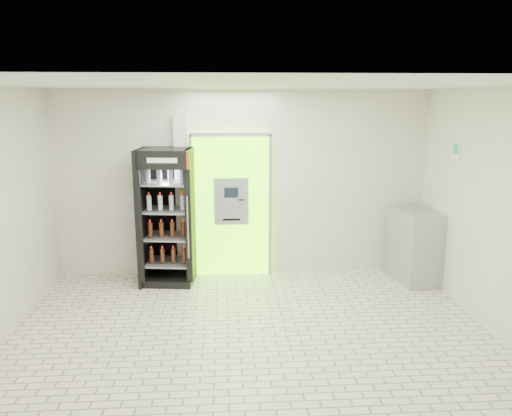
{
  "coord_description": "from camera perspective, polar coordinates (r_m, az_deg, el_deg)",
  "views": [
    {
      "loc": [
        -0.31,
        -5.48,
        2.86
      ],
      "look_at": [
        0.12,
        1.2,
        1.38
      ],
      "focal_mm": 35.0,
      "sensor_mm": 36.0,
      "label": 1
    }
  ],
  "objects": [
    {
      "name": "pillar",
      "position": [
        8.11,
        -8.39,
        1.25
      ],
      "size": [
        0.22,
        0.11,
        2.6
      ],
      "color": "silver",
      "rests_on": "ground"
    },
    {
      "name": "room_shell",
      "position": [
        5.58,
        -0.48,
        1.97
      ],
      "size": [
        6.0,
        6.0,
        6.0
      ],
      "color": "silver",
      "rests_on": "ground"
    },
    {
      "name": "beverage_cooler",
      "position": [
        7.89,
        -10.09,
        -1.24
      ],
      "size": [
        0.87,
        0.81,
        2.11
      ],
      "rotation": [
        0.0,
        0.0,
        -0.11
      ],
      "color": "black",
      "rests_on": "ground"
    },
    {
      "name": "exit_sign",
      "position": [
        7.66,
        21.93,
        6.06
      ],
      "size": [
        0.02,
        0.22,
        0.26
      ],
      "color": "white",
      "rests_on": "room_shell"
    },
    {
      "name": "ground",
      "position": [
        6.18,
        -0.45,
        -15.06
      ],
      "size": [
        6.0,
        6.0,
        0.0
      ],
      "primitive_type": "plane",
      "color": "beige",
      "rests_on": "ground"
    },
    {
      "name": "atm_assembly",
      "position": [
        8.07,
        -2.85,
        0.39
      ],
      "size": [
        1.3,
        0.24,
        2.33
      ],
      "color": "#73FE05",
      "rests_on": "ground"
    },
    {
      "name": "steel_cabinet",
      "position": [
        8.29,
        17.81,
        -4.13
      ],
      "size": [
        0.68,
        0.93,
        1.15
      ],
      "rotation": [
        0.0,
        0.0,
        0.12
      ],
      "color": "#9A9DA1",
      "rests_on": "ground"
    }
  ]
}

